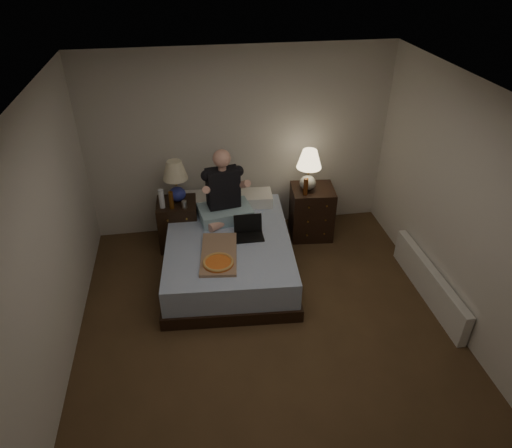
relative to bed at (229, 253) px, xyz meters
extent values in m
cube|color=brown|center=(0.29, -1.22, -0.25)|extent=(4.00, 4.50, 0.00)
cube|color=white|center=(0.29, -1.22, 2.25)|extent=(4.00, 4.50, 0.00)
cube|color=silver|center=(0.29, 1.03, 1.00)|extent=(4.00, 0.00, 2.50)
cube|color=silver|center=(-1.71, -1.22, 1.00)|extent=(0.00, 4.50, 2.50)
cube|color=silver|center=(2.29, -1.22, 1.00)|extent=(0.00, 4.50, 2.50)
cube|color=#5B7CB7|center=(0.00, 0.00, 0.00)|extent=(1.63, 2.08, 0.50)
cube|color=black|center=(-0.60, 0.64, 0.08)|extent=(0.52, 0.47, 0.66)
cube|color=black|center=(1.22, 0.60, 0.11)|extent=(0.60, 0.55, 0.72)
cylinder|color=silver|center=(-0.77, 0.54, 0.54)|extent=(0.07, 0.07, 0.25)
cylinder|color=beige|center=(-0.49, 0.48, 0.46)|extent=(0.07, 0.07, 0.10)
cylinder|color=#502C0B|center=(-0.65, 0.50, 0.53)|extent=(0.06, 0.06, 0.23)
cylinder|color=#57280C|center=(1.07, 0.47, 0.59)|extent=(0.06, 0.06, 0.23)
cube|color=silver|center=(2.22, -0.88, -0.05)|extent=(0.10, 1.60, 0.40)
camera|label=1|loc=(-0.39, -4.55, 3.38)|focal=32.00mm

